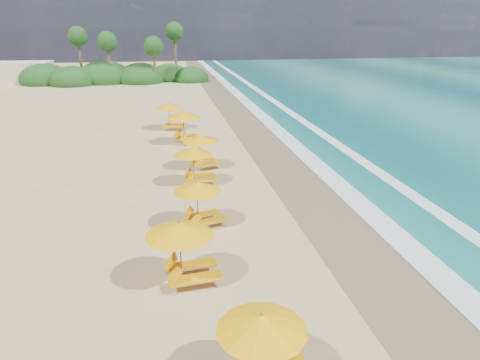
% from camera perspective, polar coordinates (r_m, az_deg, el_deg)
% --- Properties ---
extents(ground, '(160.00, 160.00, 0.00)m').
position_cam_1_polar(ground, '(20.08, 0.00, -3.22)').
color(ground, tan).
rests_on(ground, ground).
extents(wet_sand, '(4.00, 160.00, 0.01)m').
position_cam_1_polar(wet_sand, '(21.10, 10.76, -2.39)').
color(wet_sand, olive).
rests_on(wet_sand, ground).
extents(surf_foam, '(4.00, 160.00, 0.01)m').
position_cam_1_polar(surf_foam, '(22.17, 17.31, -1.79)').
color(surf_foam, white).
rests_on(surf_foam, ground).
extents(station_1, '(2.34, 2.19, 2.09)m').
position_cam_1_polar(station_1, '(10.32, 3.74, -20.98)').
color(station_1, olive).
rests_on(station_1, ground).
extents(station_2, '(2.54, 2.39, 2.21)m').
position_cam_1_polar(station_2, '(13.92, -7.20, -8.90)').
color(station_2, olive).
rests_on(station_2, ground).
extents(station_3, '(2.54, 2.49, 1.99)m').
position_cam_1_polar(station_3, '(17.68, -5.19, -2.72)').
color(station_3, olive).
rests_on(station_3, ground).
extents(station_4, '(2.35, 2.21, 2.05)m').
position_cam_1_polar(station_4, '(22.35, -5.77, 2.27)').
color(station_4, olive).
rests_on(station_4, ground).
extents(station_5, '(2.56, 2.49, 2.04)m').
position_cam_1_polar(station_5, '(24.80, -4.96, 4.10)').
color(station_5, olive).
rests_on(station_5, ground).
extents(station_6, '(3.12, 3.11, 2.36)m').
position_cam_1_polar(station_6, '(30.22, -7.14, 7.28)').
color(station_6, olive).
rests_on(station_6, ground).
extents(station_7, '(2.55, 2.43, 2.13)m').
position_cam_1_polar(station_7, '(34.49, -9.03, 8.56)').
color(station_7, olive).
rests_on(station_7, ground).
extents(treeline, '(25.80, 8.80, 9.74)m').
position_cam_1_polar(treeline, '(64.39, -16.52, 13.10)').
color(treeline, '#163D14').
rests_on(treeline, ground).
extents(beach_building, '(7.00, 5.00, 2.80)m').
position_cam_1_polar(beach_building, '(69.07, -26.57, 12.62)').
color(beach_building, beige).
rests_on(beach_building, ground).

